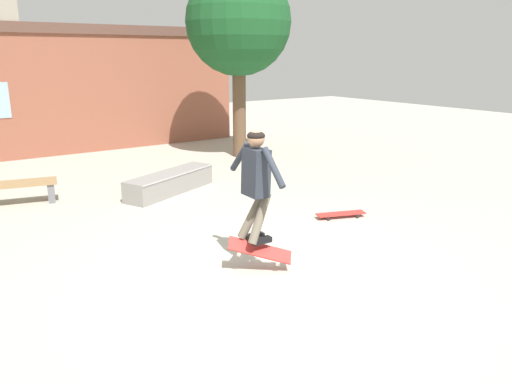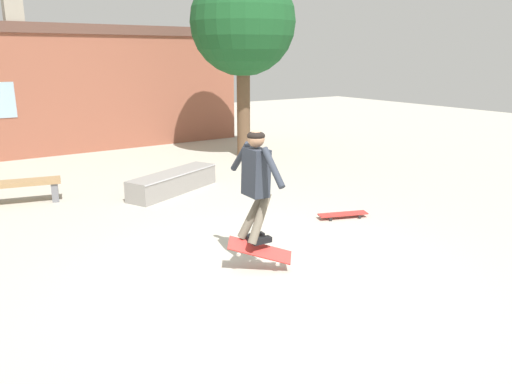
{
  "view_description": "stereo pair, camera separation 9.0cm",
  "coord_description": "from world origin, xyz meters",
  "px_view_note": "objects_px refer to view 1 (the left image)",
  "views": [
    {
      "loc": [
        -3.46,
        -4.82,
        2.69
      ],
      "look_at": [
        -0.05,
        0.07,
        1.04
      ],
      "focal_mm": 35.0,
      "sensor_mm": 36.0,
      "label": 1
    },
    {
      "loc": [
        -3.39,
        -4.87,
        2.69
      ],
      "look_at": [
        -0.05,
        0.07,
        1.04
      ],
      "focal_mm": 35.0,
      "sensor_mm": 36.0,
      "label": 2
    }
  ],
  "objects_px": {
    "skate_ledge": "(170,182)",
    "skateboard_flipping": "(260,250)",
    "tree_right": "(239,23)",
    "skater": "(256,177)",
    "park_bench": "(3,189)",
    "skateboard_resting": "(341,214)"
  },
  "relations": [
    {
      "from": "park_bench",
      "to": "skateboard_resting",
      "type": "bearing_deg",
      "value": -28.62
    },
    {
      "from": "skate_ledge",
      "to": "skater",
      "type": "bearing_deg",
      "value": -124.65
    },
    {
      "from": "tree_right",
      "to": "skater",
      "type": "distance_m",
      "value": 7.82
    },
    {
      "from": "tree_right",
      "to": "skateboard_flipping",
      "type": "relative_size",
      "value": 6.05
    },
    {
      "from": "skateboard_resting",
      "to": "tree_right",
      "type": "bearing_deg",
      "value": -85.32
    },
    {
      "from": "skater",
      "to": "tree_right",
      "type": "bearing_deg",
      "value": 60.97
    },
    {
      "from": "skateboard_flipping",
      "to": "tree_right",
      "type": "bearing_deg",
      "value": 90.07
    },
    {
      "from": "skateboard_flipping",
      "to": "skater",
      "type": "bearing_deg",
      "value": 128.47
    },
    {
      "from": "skate_ledge",
      "to": "skateboard_flipping",
      "type": "bearing_deg",
      "value": -124.34
    },
    {
      "from": "tree_right",
      "to": "park_bench",
      "type": "bearing_deg",
      "value": -166.51
    },
    {
      "from": "skate_ledge",
      "to": "skateboard_flipping",
      "type": "height_order",
      "value": "skateboard_flipping"
    },
    {
      "from": "skate_ledge",
      "to": "skateboard_resting",
      "type": "height_order",
      "value": "skate_ledge"
    },
    {
      "from": "skateboard_resting",
      "to": "skate_ledge",
      "type": "bearing_deg",
      "value": -41.73
    },
    {
      "from": "park_bench",
      "to": "skater",
      "type": "distance_m",
      "value": 5.47
    },
    {
      "from": "skater",
      "to": "skateboard_flipping",
      "type": "relative_size",
      "value": 1.78
    },
    {
      "from": "park_bench",
      "to": "skateboard_resting",
      "type": "height_order",
      "value": "park_bench"
    },
    {
      "from": "skateboard_flipping",
      "to": "skateboard_resting",
      "type": "relative_size",
      "value": 0.92
    },
    {
      "from": "tree_right",
      "to": "skateboard_resting",
      "type": "xyz_separation_m",
      "value": [
        -1.51,
        -5.48,
        -3.39
      ]
    },
    {
      "from": "tree_right",
      "to": "skateboard_flipping",
      "type": "height_order",
      "value": "tree_right"
    },
    {
      "from": "skateboard_resting",
      "to": "skater",
      "type": "bearing_deg",
      "value": 40.94
    },
    {
      "from": "park_bench",
      "to": "skateboard_flipping",
      "type": "height_order",
      "value": "skateboard_flipping"
    },
    {
      "from": "park_bench",
      "to": "skate_ledge",
      "type": "relative_size",
      "value": 0.85
    }
  ]
}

